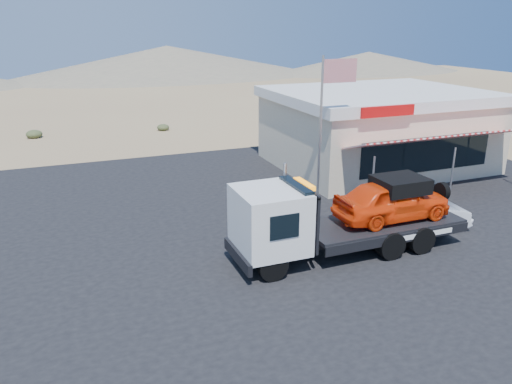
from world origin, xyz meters
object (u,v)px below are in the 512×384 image
white_sedan (414,213)px  flagpole (326,115)px  tow_truck (345,213)px  jerky_store (376,128)px

white_sedan → flagpole: (-1.72, 3.59, 3.08)m
tow_truck → jerky_store: 11.27m
tow_truck → white_sedan: bearing=11.0°
flagpole → jerky_store: bearing=38.8°
tow_truck → flagpole: (1.56, 4.23, 2.37)m
tow_truck → flagpole: size_ratio=1.29×
tow_truck → white_sedan: 3.42m
white_sedan → jerky_store: bearing=-19.0°
jerky_store → flagpole: size_ratio=1.73×
jerky_store → flagpole: flagpole is taller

